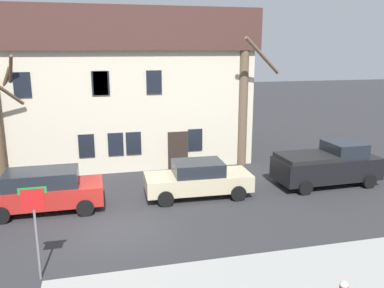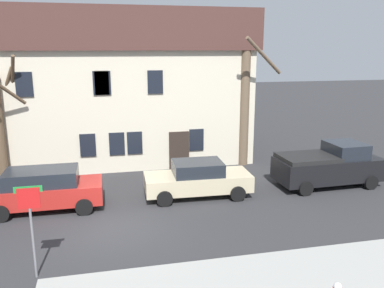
{
  "view_description": "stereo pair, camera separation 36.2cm",
  "coord_description": "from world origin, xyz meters",
  "px_view_note": "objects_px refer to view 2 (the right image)",
  "views": [
    {
      "loc": [
        -0.46,
        -13.78,
        6.52
      ],
      "look_at": [
        3.76,
        3.58,
        2.18
      ],
      "focal_mm": 37.07,
      "sensor_mm": 36.0,
      "label": 1
    },
    {
      "loc": [
        -0.11,
        -13.86,
        6.52
      ],
      "look_at": [
        3.76,
        3.58,
        2.18
      ],
      "focal_mm": 37.07,
      "sensor_mm": 36.0,
      "label": 2
    }
  ],
  "objects_px": {
    "car_red_wagon": "(44,189)",
    "car_beige_sedan": "(198,179)",
    "building_main": "(119,85)",
    "tree_bare_mid": "(244,96)",
    "street_sign_pole": "(30,215)",
    "pickup_truck_black": "(329,165)"
  },
  "relations": [
    {
      "from": "tree_bare_mid",
      "to": "pickup_truck_black",
      "type": "bearing_deg",
      "value": -56.92
    },
    {
      "from": "building_main",
      "to": "car_beige_sedan",
      "type": "bearing_deg",
      "value": -69.8
    },
    {
      "from": "car_beige_sedan",
      "to": "building_main",
      "type": "bearing_deg",
      "value": 110.2
    },
    {
      "from": "tree_bare_mid",
      "to": "pickup_truck_black",
      "type": "relative_size",
      "value": 1.5
    },
    {
      "from": "tree_bare_mid",
      "to": "car_red_wagon",
      "type": "xyz_separation_m",
      "value": [
        -10.18,
        -4.53,
        -3.04
      ]
    },
    {
      "from": "pickup_truck_black",
      "to": "street_sign_pole",
      "type": "relative_size",
      "value": 1.82
    },
    {
      "from": "car_red_wagon",
      "to": "tree_bare_mid",
      "type": "bearing_deg",
      "value": 23.97
    },
    {
      "from": "car_red_wagon",
      "to": "pickup_truck_black",
      "type": "height_order",
      "value": "pickup_truck_black"
    },
    {
      "from": "tree_bare_mid",
      "to": "street_sign_pole",
      "type": "distance_m",
      "value": 13.95
    },
    {
      "from": "building_main",
      "to": "car_red_wagon",
      "type": "xyz_separation_m",
      "value": [
        -3.53,
        -8.19,
        -3.47
      ]
    },
    {
      "from": "car_red_wagon",
      "to": "street_sign_pole",
      "type": "distance_m",
      "value": 5.33
    },
    {
      "from": "tree_bare_mid",
      "to": "car_red_wagon",
      "type": "bearing_deg",
      "value": -156.03
    },
    {
      "from": "car_red_wagon",
      "to": "car_beige_sedan",
      "type": "xyz_separation_m",
      "value": [
        6.5,
        0.12,
        -0.08
      ]
    },
    {
      "from": "tree_bare_mid",
      "to": "pickup_truck_black",
      "type": "xyz_separation_m",
      "value": [
        2.83,
        -4.35,
        -2.93
      ]
    },
    {
      "from": "tree_bare_mid",
      "to": "street_sign_pole",
      "type": "xyz_separation_m",
      "value": [
        -9.79,
        -9.73,
        -1.98
      ]
    },
    {
      "from": "car_beige_sedan",
      "to": "street_sign_pole",
      "type": "xyz_separation_m",
      "value": [
        -6.1,
        -5.33,
        1.14
      ]
    },
    {
      "from": "pickup_truck_black",
      "to": "street_sign_pole",
      "type": "distance_m",
      "value": 13.76
    },
    {
      "from": "tree_bare_mid",
      "to": "street_sign_pole",
      "type": "height_order",
      "value": "tree_bare_mid"
    },
    {
      "from": "street_sign_pole",
      "to": "car_beige_sedan",
      "type": "bearing_deg",
      "value": 41.13
    },
    {
      "from": "car_red_wagon",
      "to": "street_sign_pole",
      "type": "bearing_deg",
      "value": -85.67
    },
    {
      "from": "tree_bare_mid",
      "to": "car_red_wagon",
      "type": "relative_size",
      "value": 1.66
    },
    {
      "from": "building_main",
      "to": "street_sign_pole",
      "type": "bearing_deg",
      "value": -103.16
    }
  ]
}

